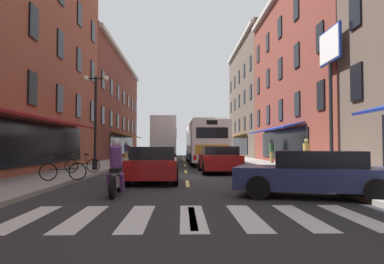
{
  "coord_description": "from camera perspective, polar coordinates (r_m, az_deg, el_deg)",
  "views": [
    {
      "loc": [
        -0.21,
        -17.29,
        1.43
      ],
      "look_at": [
        0.51,
        8.54,
        2.44
      ],
      "focal_mm": 33.67,
      "sensor_mm": 36.0,
      "label": 1
    }
  ],
  "objects": [
    {
      "name": "crosswalk_near",
      "position": [
        7.43,
        0.08,
        -13.33
      ],
      "size": [
        7.1,
        2.8,
        0.01
      ],
      "color": "silver",
      "rests_on": "ground"
    },
    {
      "name": "box_truck",
      "position": [
        36.17,
        -4.51,
        -1.07
      ],
      "size": [
        2.67,
        7.25,
        4.26
      ],
      "color": "white",
      "rests_on": "ground"
    },
    {
      "name": "billboard_sign",
      "position": [
        19.15,
        21.05,
        9.89
      ],
      "size": [
        0.4,
        2.39,
        7.07
      ],
      "color": "black",
      "rests_on": "sidewalk_right"
    },
    {
      "name": "sedan_mid",
      "position": [
        45.52,
        -4.25,
        -3.21
      ],
      "size": [
        1.96,
        4.73,
        1.26
      ],
      "color": "#515154",
      "rests_on": "ground"
    },
    {
      "name": "pedestrian_mid",
      "position": [
        28.64,
        12.5,
        -2.87
      ],
      "size": [
        0.36,
        0.36,
        1.83
      ],
      "rotation": [
        0.0,
        0.0,
        6.27
      ],
      "color": "#B29947",
      "rests_on": "sidewalk_right"
    },
    {
      "name": "motorcycle_rider",
      "position": [
        10.72,
        -11.93,
        -6.07
      ],
      "size": [
        0.62,
        2.07,
        1.66
      ],
      "color": "black",
      "rests_on": "ground"
    },
    {
      "name": "sedan_near",
      "position": [
        19.4,
        4.31,
        -4.32
      ],
      "size": [
        2.08,
        4.66,
        1.41
      ],
      "color": "maroon",
      "rests_on": "ground"
    },
    {
      "name": "transit_bus",
      "position": [
        29.1,
        1.98,
        -1.64
      ],
      "size": [
        2.8,
        12.32,
        3.31
      ],
      "color": "white",
      "rests_on": "ground"
    },
    {
      "name": "pedestrian_far",
      "position": [
        20.01,
        17.68,
        -3.37
      ],
      "size": [
        0.36,
        0.36,
        1.68
      ],
      "rotation": [
        0.0,
        0.0,
        4.99
      ],
      "color": "#66387F",
      "rests_on": "sidewalk_right"
    },
    {
      "name": "sedan_rear",
      "position": [
        14.64,
        -6.1,
        -5.03
      ],
      "size": [
        2.03,
        4.63,
        1.41
      ],
      "color": "maroon",
      "rests_on": "ground"
    },
    {
      "name": "sidewalk_left",
      "position": [
        18.25,
        -19.88,
        -6.39
      ],
      "size": [
        3.0,
        80.0,
        0.14
      ],
      "primitive_type": "cube",
      "color": "gray",
      "rests_on": "ground"
    },
    {
      "name": "pedestrian_near",
      "position": [
        32.16,
        -10.35,
        -2.92
      ],
      "size": [
        0.52,
        0.41,
        1.68
      ],
      "rotation": [
        0.0,
        0.0,
        1.24
      ],
      "color": "#B29947",
      "rests_on": "sidewalk_left"
    },
    {
      "name": "bicycle_near",
      "position": [
        18.38,
        -16.97,
        -5.05
      ],
      "size": [
        1.71,
        0.48,
        0.91
      ],
      "color": "black",
      "rests_on": "sidewalk_left"
    },
    {
      "name": "sedan_far",
      "position": [
        10.71,
        18.93,
        -6.21
      ],
      "size": [
        4.64,
        3.14,
        1.3
      ],
      "color": "navy",
      "rests_on": "ground"
    },
    {
      "name": "ground_plane",
      "position": [
        17.36,
        -0.9,
        -7.14
      ],
      "size": [
        34.8,
        80.0,
        0.1
      ],
      "primitive_type": "cube",
      "color": "#28282B"
    },
    {
      "name": "bicycle_mid",
      "position": [
        14.39,
        -19.73,
        -5.82
      ],
      "size": [
        1.7,
        0.48,
        0.91
      ],
      "color": "black",
      "rests_on": "sidewalk_left"
    },
    {
      "name": "sidewalk_right",
      "position": [
        18.39,
        17.93,
        -6.38
      ],
      "size": [
        3.0,
        80.0,
        0.14
      ],
      "primitive_type": "cube",
      "color": "gray",
      "rests_on": "ground"
    },
    {
      "name": "lane_centre_dashes",
      "position": [
        17.1,
        -0.89,
        -7.03
      ],
      "size": [
        0.14,
        73.9,
        0.01
      ],
      "color": "#DBCC4C",
      "rests_on": "ground"
    },
    {
      "name": "street_lamp_twin",
      "position": [
        20.38,
        -15.05,
        2.25
      ],
      "size": [
        1.42,
        0.32,
        5.16
      ],
      "color": "black",
      "rests_on": "sidewalk_left"
    }
  ]
}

